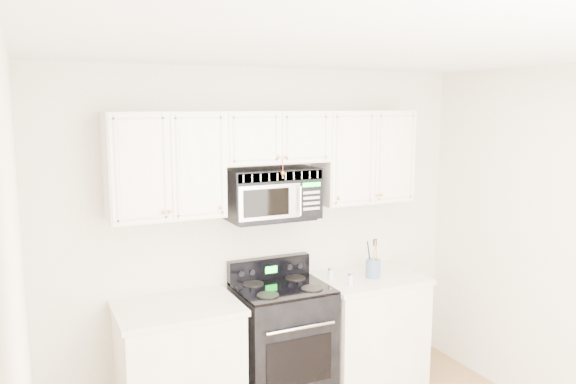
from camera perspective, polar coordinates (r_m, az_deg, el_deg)
room at (r=3.05m, az=10.67°, el=-10.73°), size 3.51×3.51×2.61m
base_cabinet_left at (r=4.30m, az=-11.01°, el=-17.41°), size 0.86×0.65×0.92m
base_cabinet_right at (r=4.89m, az=8.06°, el=-13.99°), size 0.86×0.65×0.92m
range at (r=4.53m, az=-0.60°, el=-14.98°), size 0.69×0.63×1.10m
upper_cabinets at (r=4.27m, az=-1.63°, el=3.72°), size 2.44×0.37×0.75m
microwave at (r=4.29m, az=-1.61°, el=-0.17°), size 0.70×0.40×0.39m
utensil_crock at (r=4.67m, az=8.63°, el=-7.64°), size 0.12×0.12×0.32m
shaker_salt at (r=4.45m, az=6.37°, el=-8.79°), size 0.04×0.04×0.10m
shaker_pepper at (r=4.57m, az=4.35°, el=-8.29°), size 0.04×0.04×0.10m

